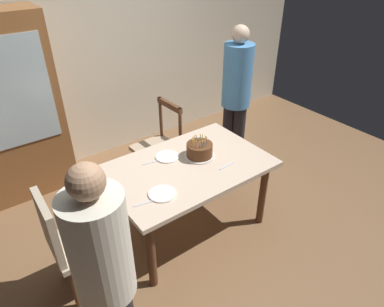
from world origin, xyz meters
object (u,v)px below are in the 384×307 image
dining_table (188,174)px  person_celebrant (105,273)px  plate_near_celebrant (162,194)px  chair_spindle_back (159,148)px  china_cabinet (1,114)px  plate_far_side (167,157)px  chair_upholstered (69,240)px  person_guest (236,93)px  birthday_cake (200,150)px

dining_table → person_celebrant: size_ratio=0.89×
plate_near_celebrant → chair_spindle_back: chair_spindle_back is taller
dining_table → china_cabinet: (-1.14, 1.56, 0.31)m
china_cabinet → plate_far_side: bearing=-51.7°
plate_far_side → chair_upholstered: size_ratio=0.23×
person_celebrant → person_guest: (2.18, 1.33, 0.05)m
china_cabinet → person_guest: bearing=-24.6°
dining_table → china_cabinet: size_ratio=0.75×
birthday_cake → person_guest: person_guest is taller
birthday_cake → chair_spindle_back: (0.01, 0.74, -0.34)m
plate_far_side → chair_upholstered: (-1.03, -0.25, -0.21)m
plate_near_celebrant → chair_upholstered: bearing=166.1°
chair_spindle_back → person_celebrant: size_ratio=0.59×
dining_table → chair_upholstered: bearing=-178.2°
plate_near_celebrant → person_guest: size_ratio=0.13×
dining_table → birthday_cake: size_ratio=5.12×
plate_near_celebrant → person_celebrant: size_ratio=0.14×
birthday_cake → plate_far_side: size_ratio=1.27×
plate_near_celebrant → chair_spindle_back: 1.19m
plate_near_celebrant → chair_spindle_back: bearing=60.3°
plate_far_side → birthday_cake: bearing=-33.9°
chair_spindle_back → birthday_cake: bearing=-90.5°
chair_spindle_back → chair_upholstered: (-1.28, -0.82, 0.07)m
dining_table → person_celebrant: 1.38m
chair_spindle_back → person_celebrant: (-1.28, -1.57, 0.46)m
plate_far_side → person_guest: bearing=16.6°
birthday_cake → china_cabinet: china_cabinet is taller
plate_near_celebrant → chair_upholstered: size_ratio=0.23×
chair_spindle_back → china_cabinet: bearing=149.7°
person_celebrant → birthday_cake: bearing=32.9°
dining_table → person_celebrant: person_celebrant is taller
plate_far_side → dining_table: bearing=-71.2°
dining_table → chair_spindle_back: size_ratio=1.51×
birthday_cake → plate_far_side: 0.30m
plate_near_celebrant → chair_upholstered: (-0.71, 0.18, -0.21)m
chair_upholstered → person_celebrant: size_ratio=0.59×
person_guest → china_cabinet: (-2.20, 1.01, -0.01)m
person_celebrant → person_guest: 2.55m
plate_near_celebrant → person_guest: (1.46, 0.76, 0.22)m
dining_table → birthday_cake: 0.24m
dining_table → plate_near_celebrant: (-0.39, -0.21, 0.10)m
chair_upholstered → plate_near_celebrant: bearing=-13.9°
dining_table → plate_near_celebrant: 0.46m
plate_near_celebrant → china_cabinet: size_ratio=0.12×
plate_near_celebrant → person_celebrant: bearing=-141.5°
chair_spindle_back → china_cabinet: 1.60m
birthday_cake → china_cabinet: size_ratio=0.15×
plate_far_side → chair_spindle_back: bearing=66.8°
plate_far_side → plate_near_celebrant: bearing=-127.4°
plate_far_side → chair_spindle_back: 0.69m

